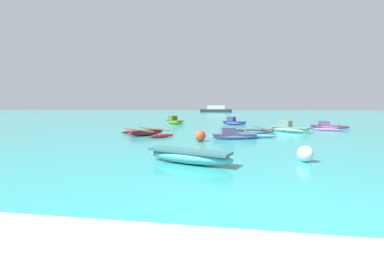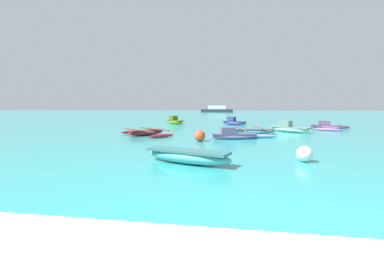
% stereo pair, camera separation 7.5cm
% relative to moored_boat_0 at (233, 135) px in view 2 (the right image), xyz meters
% --- Properties ---
extents(moored_boat_0, '(2.62, 1.16, 0.63)m').
position_rel_moored_boat_0_xyz_m(moored_boat_0, '(0.00, 0.00, 0.00)').
color(moored_boat_0, '#A082C8').
rests_on(moored_boat_0, ground_plane).
extents(moored_boat_1, '(2.63, 2.41, 0.77)m').
position_rel_moored_boat_0_xyz_m(moored_boat_1, '(3.79, 4.43, 0.05)').
color(moored_boat_1, '#A5E1CA').
rests_on(moored_boat_1, ground_plane).
extents(moored_boat_2, '(2.89, 1.58, 0.43)m').
position_rel_moored_boat_0_xyz_m(moored_boat_2, '(-1.38, -6.16, 0.02)').
color(moored_boat_2, '#49ADAF').
rests_on(moored_boat_2, ground_plane).
extents(moored_boat_3, '(3.67, 3.40, 0.40)m').
position_rel_moored_boat_0_xyz_m(moored_boat_3, '(-5.16, 1.04, -0.04)').
color(moored_boat_3, '#A72832').
rests_on(moored_boat_3, ground_plane).
extents(moored_boat_4, '(3.21, 4.58, 0.62)m').
position_rel_moored_boat_0_xyz_m(moored_boat_4, '(7.41, 7.55, -0.02)').
color(moored_boat_4, '#AC67AF').
rests_on(moored_boat_4, ground_plane).
extents(moored_boat_5, '(3.09, 4.29, 0.40)m').
position_rel_moored_boat_0_xyz_m(moored_boat_5, '(1.13, 2.62, -0.03)').
color(moored_boat_5, '#7AABCE').
rests_on(moored_boat_5, ground_plane).
extents(moored_boat_6, '(2.47, 1.88, 0.77)m').
position_rel_moored_boat_0_xyz_m(moored_boat_6, '(0.14, 10.67, 0.05)').
color(moored_boat_6, '#484FAD').
rests_on(moored_boat_6, ground_plane).
extents(moored_boat_7, '(2.41, 2.45, 0.82)m').
position_rel_moored_boat_0_xyz_m(moored_boat_7, '(-5.68, 11.25, 0.07)').
color(moored_boat_7, '#729F1B').
rests_on(moored_boat_7, ground_plane).
extents(mooring_buoy_1, '(0.56, 0.56, 0.56)m').
position_rel_moored_boat_0_xyz_m(mooring_buoy_1, '(-1.62, -1.14, 0.06)').
color(mooring_buoy_1, '#E54C2D').
rests_on(mooring_buoy_1, ground_plane).
extents(mooring_buoy_2, '(0.50, 0.50, 0.50)m').
position_rel_moored_boat_0_xyz_m(mooring_buoy_2, '(2.20, -5.35, 0.03)').
color(mooring_buoy_2, white).
rests_on(mooring_buoy_2, ground_plane).
extents(distant_ferry, '(9.38, 2.06, 2.06)m').
position_rel_moored_boat_0_xyz_m(distant_ferry, '(-4.40, 62.66, 0.62)').
color(distant_ferry, '#2D333D').
rests_on(distant_ferry, ground_plane).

